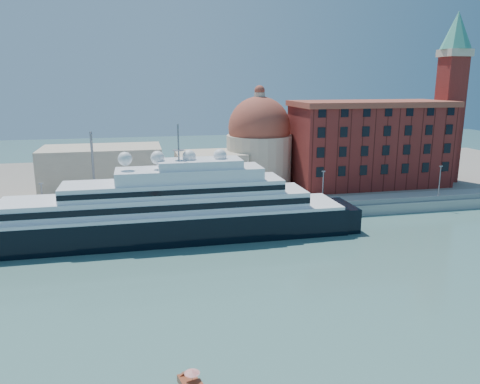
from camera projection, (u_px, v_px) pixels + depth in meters
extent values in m
plane|color=#3D6A61|center=(216.00, 283.00, 72.36)|extent=(400.00, 400.00, 0.00)
cube|color=gray|center=(191.00, 215.00, 104.36)|extent=(180.00, 10.00, 2.50)
cube|color=slate|center=(175.00, 180.00, 143.37)|extent=(260.00, 72.00, 2.00)
cube|color=slate|center=(193.00, 213.00, 99.66)|extent=(180.00, 0.10, 1.20)
cube|color=black|center=(150.00, 229.00, 91.76)|extent=(78.48, 12.07, 6.54)
cube|color=black|center=(336.00, 218.00, 100.02)|extent=(6.04, 11.07, 6.04)
cube|color=white|center=(149.00, 212.00, 90.94)|extent=(76.47, 12.28, 0.60)
cube|color=white|center=(159.00, 202.00, 90.95)|extent=(58.36, 10.06, 3.02)
cube|color=black|center=(161.00, 209.00, 86.17)|extent=(58.36, 0.15, 1.21)
cube|color=white|center=(174.00, 187.00, 90.92)|extent=(42.26, 9.06, 2.62)
cube|color=white|center=(190.00, 174.00, 90.97)|extent=(28.17, 8.05, 2.41)
cube|color=white|center=(200.00, 163.00, 90.93)|extent=(16.10, 7.04, 1.61)
cylinder|color=slate|center=(178.00, 142.00, 89.10)|extent=(0.30, 0.30, 7.04)
sphere|color=white|center=(125.00, 159.00, 87.65)|extent=(2.62, 2.62, 2.62)
sphere|color=white|center=(158.00, 158.00, 88.91)|extent=(2.62, 2.62, 2.62)
sphere|color=white|center=(189.00, 157.00, 90.18)|extent=(2.62, 2.62, 2.62)
sphere|color=white|center=(220.00, 156.00, 91.44)|extent=(2.62, 2.62, 2.62)
cylinder|color=slate|center=(192.00, 379.00, 46.91)|extent=(0.05, 0.05, 1.43)
cone|color=red|center=(192.00, 372.00, 46.72)|extent=(1.61, 1.61, 0.36)
cube|color=maroon|center=(369.00, 146.00, 129.62)|extent=(42.00, 18.00, 22.00)
cube|color=brown|center=(372.00, 104.00, 126.95)|extent=(43.00, 19.00, 1.50)
cube|color=maroon|center=(448.00, 121.00, 133.14)|extent=(6.00, 6.00, 35.00)
cube|color=beige|center=(455.00, 53.00, 128.84)|extent=(7.00, 7.00, 2.00)
cone|color=teal|center=(457.00, 30.00, 127.45)|extent=(8.40, 8.40, 10.00)
cylinder|color=beige|center=(259.00, 160.00, 129.97)|extent=(18.00, 18.00, 14.00)
sphere|color=brown|center=(259.00, 128.00, 127.88)|extent=(17.00, 17.00, 17.00)
cylinder|color=beige|center=(260.00, 98.00, 126.03)|extent=(3.00, 3.00, 3.00)
cube|color=beige|center=(210.00, 171.00, 125.60)|extent=(18.00, 14.00, 10.00)
cube|color=beige|center=(103.00, 170.00, 121.41)|extent=(30.00, 16.00, 12.00)
cylinder|color=slate|center=(43.00, 203.00, 94.02)|extent=(0.24, 0.24, 8.00)
cube|color=slate|center=(41.00, 184.00, 93.07)|extent=(0.80, 0.30, 0.25)
cylinder|color=slate|center=(192.00, 196.00, 100.30)|extent=(0.24, 0.24, 8.00)
cube|color=slate|center=(191.00, 177.00, 99.35)|extent=(0.80, 0.30, 0.25)
cylinder|color=slate|center=(323.00, 189.00, 106.58)|extent=(0.24, 0.24, 8.00)
cube|color=slate|center=(324.00, 171.00, 105.62)|extent=(0.80, 0.30, 0.25)
cylinder|color=slate|center=(439.00, 183.00, 112.85)|extent=(0.24, 0.24, 8.00)
cube|color=slate|center=(441.00, 166.00, 111.90)|extent=(0.80, 0.30, 0.25)
cylinder|color=slate|center=(94.00, 175.00, 96.85)|extent=(0.50, 0.50, 18.00)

